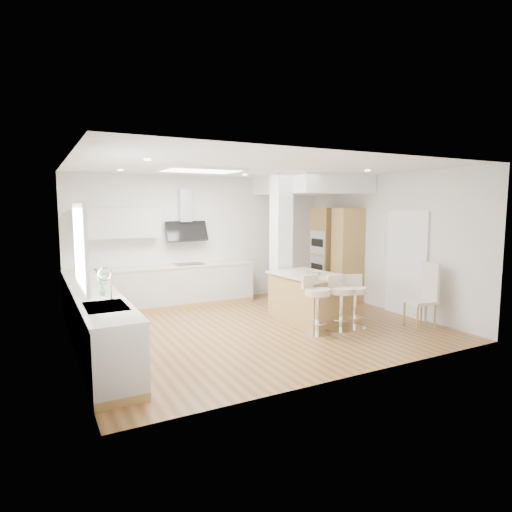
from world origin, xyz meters
TOP-DOWN VIEW (x-y plane):
  - ground at (0.00, 0.00)m, footprint 6.00×6.00m
  - ceiling at (0.00, 0.00)m, footprint 6.00×5.00m
  - wall_back at (0.00, 2.50)m, footprint 6.00×0.04m
  - wall_left at (-3.00, 0.00)m, footprint 0.04×5.00m
  - wall_right at (3.00, 0.00)m, footprint 0.04×5.00m
  - skylight at (-0.79, 0.60)m, footprint 4.10×2.10m
  - window_left at (-2.96, -0.90)m, footprint 0.06×1.28m
  - doorway_right at (2.97, -0.60)m, footprint 0.05×1.00m
  - counter_left at (-2.70, 0.23)m, footprint 0.63×4.50m
  - counter_back at (-0.91, 2.22)m, footprint 3.62×0.63m
  - pillar at (1.05, 0.95)m, footprint 0.35×0.35m
  - soffit at (2.10, 1.40)m, footprint 1.78×2.20m
  - oven_column at (2.68, 1.23)m, footprint 0.63×1.21m
  - peninsula at (1.07, -0.01)m, footprint 1.08×1.53m
  - bar_stool_a at (0.66, -0.85)m, footprint 0.55×0.55m
  - bar_stool_b at (1.16, -0.85)m, footprint 0.50×0.50m
  - bar_stool_c at (1.47, -0.85)m, footprint 0.54×0.54m
  - dining_chair at (2.62, -1.38)m, footprint 0.53×0.53m

SIDE VIEW (x-z plane):
  - ground at x=0.00m, z-range 0.00..0.00m
  - ceiling at x=0.00m, z-range -0.01..0.01m
  - peninsula at x=1.07m, z-range -0.03..0.92m
  - counter_left at x=-2.70m, z-range -0.22..1.13m
  - bar_stool_c at x=1.47m, z-range 0.06..1.00m
  - bar_stool_b at x=1.16m, z-range 0.06..1.02m
  - bar_stool_a at x=0.66m, z-range 0.06..1.06m
  - dining_chair at x=2.62m, z-range 0.04..1.20m
  - counter_back at x=-0.91m, z-range -0.55..1.95m
  - doorway_right at x=2.97m, z-range -0.05..2.05m
  - oven_column at x=2.68m, z-range 0.00..2.10m
  - wall_back at x=0.00m, z-range 0.00..2.80m
  - wall_left at x=-3.00m, z-range 0.00..2.80m
  - wall_right at x=3.00m, z-range 0.00..2.80m
  - pillar at x=1.05m, z-range 0.00..2.80m
  - window_left at x=-2.96m, z-range 1.16..2.23m
  - soffit at x=2.10m, z-range 2.40..2.80m
  - skylight at x=-0.79m, z-range 2.74..2.80m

